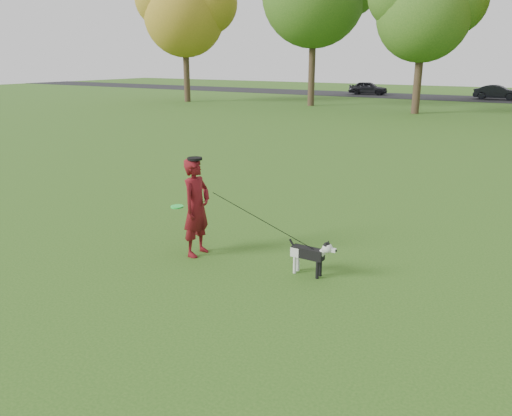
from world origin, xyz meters
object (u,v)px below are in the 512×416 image
Objects in this scene: car_left at (368,88)px; car_mid at (497,92)px; man at (196,207)px; dog at (311,253)px.

car_mid is at bearing -96.26° from car_left.
man reaches higher than car_left.
dog is 40.27m from car_mid.
car_mid is at bearing 92.87° from dog.
car_left is 1.00× the size of car_mid.
man is at bearing -173.96° from dog.
car_left reaches higher than dog.
car_left is 11.21m from car_mid.
man reaches higher than car_mid.
car_mid is (-2.01, 40.22, 0.22)m from dog.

